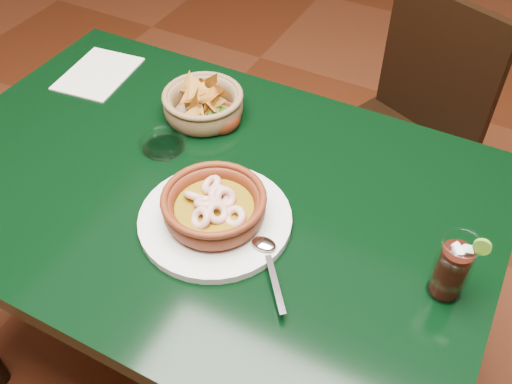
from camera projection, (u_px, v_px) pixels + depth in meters
The scene contains 9 objects.
ground at pixel (218, 363), 1.70m from camera, with size 7.00×7.00×0.00m, color #471C0C.
dining_table at pixel (204, 216), 1.24m from camera, with size 1.20×0.80×0.75m.
dining_chair at pixel (402, 133), 1.72m from camera, with size 0.53×0.53×0.87m.
shrimp_plate at pixel (215, 210), 1.07m from camera, with size 0.36×0.29×0.08m.
chip_basket at pixel (203, 104), 1.31m from camera, with size 0.22×0.22×0.13m.
guacamole_ramekin at pixel (219, 117), 1.30m from camera, with size 0.12×0.12×0.04m.
cola_drink at pixel (452, 268), 0.94m from camera, with size 0.13×0.13×0.15m.
glass_ashtray at pixel (163, 143), 1.24m from camera, with size 0.11×0.11×0.03m.
paper_menu at pixel (98, 74), 1.45m from camera, with size 0.18×0.22×0.00m.
Camera 1 is at (0.49, -0.69, 1.57)m, focal length 40.00 mm.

